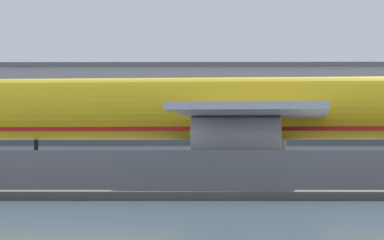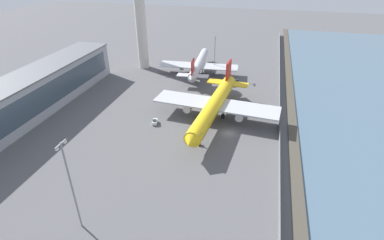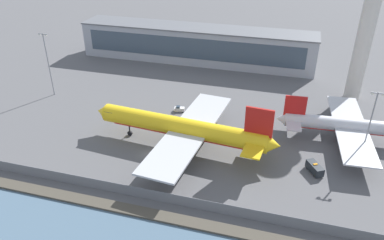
{
  "view_description": "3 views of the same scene",
  "coord_description": "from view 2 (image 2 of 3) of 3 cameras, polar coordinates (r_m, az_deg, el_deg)",
  "views": [
    {
      "loc": [
        4.8,
        -83.49,
        2.74
      ],
      "look_at": [
        3.55,
        4.77,
        5.18
      ],
      "focal_mm": 105.0,
      "sensor_mm": 36.0,
      "label": 1
    },
    {
      "loc": [
        -83.91,
        -8.93,
        52.08
      ],
      "look_at": [
        0.19,
        12.5,
        3.11
      ],
      "focal_mm": 28.0,
      "sensor_mm": 36.0,
      "label": 2
    },
    {
      "loc": [
        32.85,
        -74.68,
        56.01
      ],
      "look_at": [
        7.42,
        13.88,
        4.3
      ],
      "focal_mm": 35.0,
      "sensor_mm": 36.0,
      "label": 3
    }
  ],
  "objects": [
    {
      "name": "control_tower",
      "position": [
        152.39,
        -9.84,
        18.86
      ],
      "size": [
        10.21,
        10.21,
        44.6
      ],
      "color": "beige",
      "rests_on": "ground"
    },
    {
      "name": "cargo_jet_yellow",
      "position": [
        103.52,
        4.32,
        2.86
      ],
      "size": [
        52.05,
        44.71,
        15.51
      ],
      "color": "yellow",
      "rests_on": "ground"
    },
    {
      "name": "passenger_jet_silver",
      "position": [
        146.76,
        1.31,
        10.57
      ],
      "size": [
        44.04,
        38.11,
        12.19
      ],
      "color": "silver",
      "rests_on": "ground"
    },
    {
      "name": "apron_light_mast_apron_west",
      "position": [
        145.19,
        4.34,
        12.69
      ],
      "size": [
        3.2,
        0.4,
        18.4
      ],
      "color": "gray",
      "rests_on": "ground"
    },
    {
      "name": "shoreline_seawall",
      "position": [
        99.31,
        18.8,
        -3.8
      ],
      "size": [
        320.0,
        3.0,
        0.5
      ],
      "color": "#474238",
      "rests_on": "ground"
    },
    {
      "name": "terminal_building",
      "position": [
        119.72,
        -29.59,
        3.44
      ],
      "size": [
        97.58,
        14.78,
        14.49
      ],
      "color": "#9EA3AD",
      "rests_on": "ground"
    },
    {
      "name": "apron_light_mast_apron_east",
      "position": [
        65.07,
        -22.09,
        -11.06
      ],
      "size": [
        3.2,
        0.4,
        21.69
      ],
      "color": "gray",
      "rests_on": "ground"
    },
    {
      "name": "ground_plane",
      "position": [
        99.17,
        6.99,
        -2.49
      ],
      "size": [
        500.0,
        500.0,
        0.0
      ],
      "primitive_type": "plane",
      "color": "#565659"
    },
    {
      "name": "perimeter_fence",
      "position": [
        98.29,
        16.31,
        -2.94
      ],
      "size": [
        280.0,
        0.1,
        2.79
      ],
      "color": "slate",
      "rests_on": "ground"
    },
    {
      "name": "baggage_tug",
      "position": [
        104.1,
        -7.09,
        -0.32
      ],
      "size": [
        3.49,
        2.32,
        1.8
      ],
      "color": "white",
      "rests_on": "ground"
    },
    {
      "name": "ops_van",
      "position": [
        135.7,
        7.64,
        7.18
      ],
      "size": [
        4.51,
        5.53,
        2.48
      ],
      "color": "#1E2328",
      "rests_on": "ground"
    }
  ]
}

